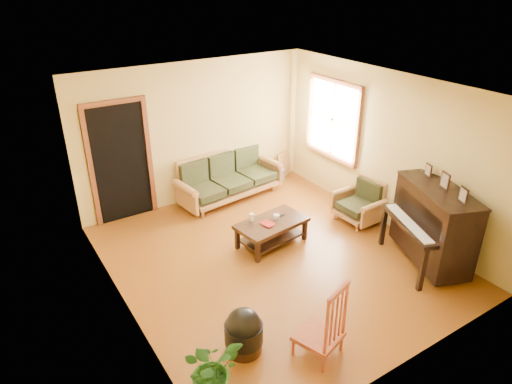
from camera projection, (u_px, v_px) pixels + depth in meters
floor at (273, 258)px, 7.01m from camera, size 5.00×5.00×0.00m
doorway at (121, 164)px, 7.73m from camera, size 1.08×0.16×2.05m
window at (333, 119)px, 8.40m from camera, size 0.12×1.36×1.46m
sofa at (230, 177)px, 8.66m from camera, size 2.14×1.10×0.88m
coffee_table at (272, 233)px, 7.29m from camera, size 1.20×0.76×0.41m
armchair at (358, 202)px, 7.88m from camera, size 0.74×0.78×0.75m
piano at (433, 227)px, 6.65m from camera, size 1.27×1.60×1.23m
footstool at (244, 336)px, 5.23m from camera, size 0.57×0.57×0.43m
red_chair at (320, 319)px, 5.07m from camera, size 0.61×0.63×1.00m
leaning_frame at (284, 164)px, 9.66m from camera, size 0.42×0.24×0.55m
ceramic_crock at (281, 174)px, 9.57m from camera, size 0.20×0.20×0.23m
potted_plant at (212, 370)px, 4.65m from camera, size 0.70×0.65×0.66m
book at (264, 226)px, 7.06m from camera, size 0.20×0.24×0.02m
candle at (252, 217)px, 7.19m from camera, size 0.10×0.10×0.13m
glass_jar at (276, 217)px, 7.27m from camera, size 0.11×0.11×0.07m
remote at (281, 215)px, 7.36m from camera, size 0.14×0.06×0.01m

